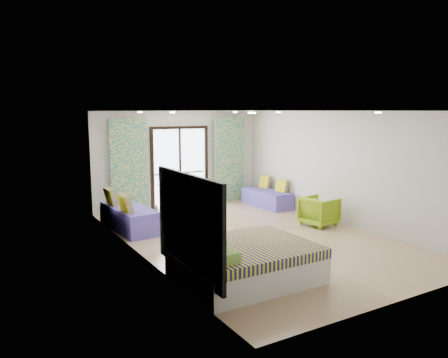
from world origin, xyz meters
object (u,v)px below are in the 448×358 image
coffee_table (198,202)px  armchair (319,210)px  bed (244,261)px  daybed_left (129,217)px  daybed_right (267,197)px

coffee_table → armchair: 3.13m
coffee_table → armchair: (1.98, -2.42, 0.04)m
bed → armchair: bearing=29.9°
daybed_left → daybed_right: daybed_left is taller
bed → daybed_right: (3.59, 4.32, -0.05)m
bed → coffee_table: bed is taller
daybed_right → coffee_table: (-2.18, 0.06, 0.09)m
coffee_table → daybed_left: bearing=-166.1°
daybed_left → coffee_table: daybed_left is taller
bed → coffee_table: bearing=72.1°
daybed_right → armchair: 2.38m
armchair → bed: bearing=111.5°
bed → armchair: (3.40, 1.95, 0.08)m
bed → daybed_left: daybed_left is taller
daybed_right → coffee_table: bearing=176.7°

